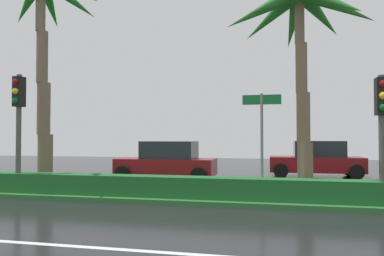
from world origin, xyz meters
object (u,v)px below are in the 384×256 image
object	(u,v)px
car_in_traffic_leading	(167,162)
car_in_traffic_second	(317,160)
traffic_signal_median_right	(382,115)
street_name_sign	(262,131)
palm_tree_mid_left	(41,11)
palm_tree_centre_left	(299,19)
traffic_signal_median_left	(18,111)

from	to	relation	value
car_in_traffic_leading	car_in_traffic_second	size ratio (longest dim) A/B	1.00
traffic_signal_median_right	street_name_sign	bearing A→B (deg)	169.69
street_name_sign	car_in_traffic_second	xyz separation A→B (m)	(2.34, 7.91, -1.25)
traffic_signal_median_right	car_in_traffic_second	xyz separation A→B (m)	(-0.70, 8.46, -1.62)
palm_tree_mid_left	traffic_signal_median_right	distance (m)	11.60
street_name_sign	traffic_signal_median_right	bearing A→B (deg)	-10.31
palm_tree_mid_left	car_in_traffic_leading	xyz separation A→B (m)	(3.52, 4.07, -5.57)
palm_tree_centre_left	car_in_traffic_leading	size ratio (longest dim) A/B	1.59
car_in_traffic_second	palm_tree_mid_left	bearing A→B (deg)	34.88
traffic_signal_median_left	car_in_traffic_leading	world-z (taller)	traffic_signal_median_left
traffic_signal_median_right	car_in_traffic_second	bearing A→B (deg)	94.70
traffic_signal_median_right	car_in_traffic_leading	bearing A→B (deg)	143.13
palm_tree_mid_left	car_in_traffic_second	size ratio (longest dim) A/B	1.84
traffic_signal_median_right	car_in_traffic_second	distance (m)	8.65
palm_tree_centre_left	car_in_traffic_leading	bearing A→B (deg)	146.04
street_name_sign	car_in_traffic_leading	distance (m)	6.63
street_name_sign	car_in_traffic_leading	xyz separation A→B (m)	(-4.26, 4.92, -1.25)
palm_tree_centre_left	palm_tree_mid_left	bearing A→B (deg)	-177.27
palm_tree_centre_left	traffic_signal_median_left	distance (m)	9.40
street_name_sign	palm_tree_centre_left	bearing A→B (deg)	48.15
palm_tree_mid_left	car_in_traffic_second	world-z (taller)	palm_tree_mid_left
palm_tree_mid_left	car_in_traffic_second	bearing A→B (deg)	34.88
traffic_signal_median_left	car_in_traffic_leading	size ratio (longest dim) A/B	0.87
street_name_sign	palm_tree_mid_left	bearing A→B (deg)	173.74
traffic_signal_median_right	car_in_traffic_second	size ratio (longest dim) A/B	0.78
traffic_signal_median_right	car_in_traffic_leading	xyz separation A→B (m)	(-7.30, 5.47, -1.62)
traffic_signal_median_left	car_in_traffic_leading	xyz separation A→B (m)	(3.36, 5.42, -1.90)
street_name_sign	car_in_traffic_leading	world-z (taller)	street_name_sign
traffic_signal_median_right	palm_tree_mid_left	bearing A→B (deg)	172.60
car_in_traffic_second	traffic_signal_median_right	bearing A→B (deg)	94.70
palm_tree_mid_left	traffic_signal_median_right	xyz separation A→B (m)	(10.82, -1.41, -3.95)
palm_tree_mid_left	palm_tree_centre_left	distance (m)	8.97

